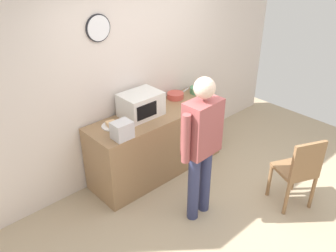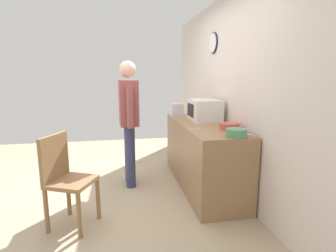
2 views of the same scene
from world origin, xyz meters
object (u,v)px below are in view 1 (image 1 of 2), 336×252
Objects in this scene: spoon_utensil at (192,109)px; person_standing at (202,140)px; salad_bowl at (197,90)px; toaster at (122,130)px; cereal_bowl at (175,96)px; fork_utensil at (186,90)px; wooden_chair at (299,170)px; microwave at (141,104)px; sandwich_plate at (111,125)px.

person_standing reaches higher than spoon_utensil.
toaster is (-1.55, -0.30, 0.06)m from salad_bowl.
toaster is (-1.18, -0.38, 0.06)m from cereal_bowl.
cereal_bowl is at bearing 17.72° from toaster.
salad_bowl is 0.94× the size of cereal_bowl.
fork_utensil is 0.10× the size of person_standing.
salad_bowl reaches higher than wooden_chair.
toaster is (-0.51, -0.30, -0.05)m from microwave.
wooden_chair is at bearing -92.52° from fork_utensil.
spoon_utensil is (-0.08, -0.40, -0.04)m from cereal_bowl.
person_standing is (-0.63, -0.74, 0.11)m from spoon_utensil.
toaster is 1.57m from fork_utensil.
wooden_chair is at bearing -45.75° from toaster.
cereal_bowl reaches higher than spoon_utensil.
sandwich_plate is 1.41× the size of fork_utensil.
fork_utensil is at bearing 51.97° from spoon_utensil.
cereal_bowl is 1.24m from toaster.
person_standing reaches higher than fork_utensil.
microwave is 0.59m from toaster.
cereal_bowl is 0.33m from fork_utensil.
person_standing reaches higher than toaster.
toaster is 1.11m from spoon_utensil.
person_standing is at bearing -58.30° from toaster.
person_standing is 1.81× the size of wooden_chair.
cereal_bowl is 0.14× the size of person_standing.
sandwich_plate reaches higher than wooden_chair.
toaster is at bearing -149.79° from microwave.
toaster reaches higher than wooden_chair.
sandwich_plate is 1.49m from salad_bowl.
spoon_utensil is at bearing -28.24° from microwave.
microwave is at bearing 117.37° from wooden_chair.
toaster is (-0.06, -0.30, 0.08)m from sandwich_plate.
sandwich_plate is at bearing 179.22° from microwave.
microwave is 2.16× the size of cereal_bowl.
cereal_bowl reaches higher than fork_utensil.
cereal_bowl reaches higher than sandwich_plate.
toaster reaches higher than fork_utensil.
sandwich_plate is at bearing 111.23° from person_standing.
toaster is at bearing 178.78° from spoon_utensil.
fork_utensil is (1.44, 0.18, -0.02)m from sandwich_plate.
spoon_utensil is (1.10, -0.02, -0.10)m from toaster.
sandwich_plate is 2.24m from wooden_chair.
person_standing is (-1.02, -1.25, 0.11)m from fork_utensil.
person_standing is (0.41, -1.07, 0.09)m from sandwich_plate.
cereal_bowl is at bearing 3.87° from sandwich_plate.
spoon_utensil is (-0.39, -0.50, 0.00)m from fork_utensil.
microwave is 2.94× the size of fork_utensil.
toaster is at bearing -100.96° from sandwich_plate.
toaster is 0.23× the size of wooden_chair.
cereal_bowl is at bearing -161.95° from fork_utensil.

